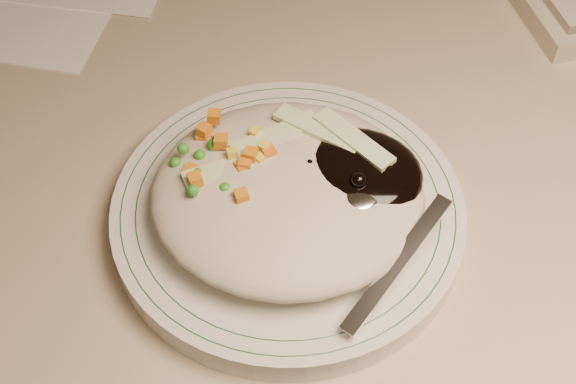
{
  "coord_description": "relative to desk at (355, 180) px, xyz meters",
  "views": [
    {
      "loc": [
        -0.05,
        0.82,
        1.22
      ],
      "look_at": [
        -0.07,
        1.17,
        0.78
      ],
      "focal_mm": 50.0,
      "sensor_mm": 36.0,
      "label": 1
    }
  ],
  "objects": [
    {
      "name": "desk",
      "position": [
        0.0,
        0.0,
        0.0
      ],
      "size": [
        1.4,
        0.7,
        0.74
      ],
      "color": "tan",
      "rests_on": "ground"
    },
    {
      "name": "plate_rim",
      "position": [
        -0.07,
        -0.21,
        0.22
      ],
      "size": [
        0.24,
        0.24,
        0.0
      ],
      "color": "#144723",
      "rests_on": "plate"
    },
    {
      "name": "meal",
      "position": [
        -0.06,
        -0.21,
        0.24
      ],
      "size": [
        0.21,
        0.19,
        0.05
      ],
      "color": "#BAAE97",
      "rests_on": "plate"
    },
    {
      "name": "plate",
      "position": [
        -0.07,
        -0.21,
        0.21
      ],
      "size": [
        0.26,
        0.26,
        0.02
      ],
      "primitive_type": "cylinder",
      "color": "silver",
      "rests_on": "desk"
    }
  ]
}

